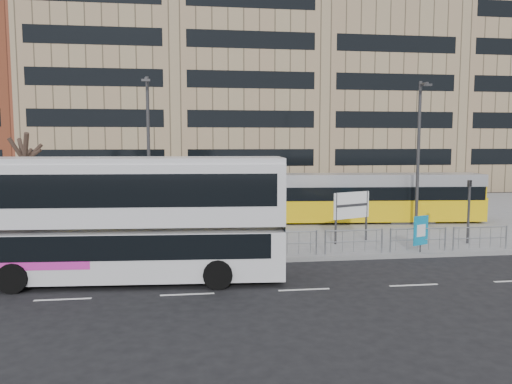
{
  "coord_description": "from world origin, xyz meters",
  "views": [
    {
      "loc": [
        -1.91,
        -20.42,
        5.09
      ],
      "look_at": [
        1.68,
        6.0,
        2.4
      ],
      "focal_mm": 35.0,
      "sensor_mm": 36.0,
      "label": 1
    }
  ],
  "objects": [
    {
      "name": "ground",
      "position": [
        0.0,
        0.0,
        0.0
      ],
      "size": [
        120.0,
        120.0,
        0.0
      ],
      "primitive_type": "plane",
      "color": "black",
      "rests_on": "ground"
    },
    {
      "name": "plaza",
      "position": [
        0.0,
        12.0,
        0.07
      ],
      "size": [
        64.0,
        24.0,
        0.15
      ],
      "primitive_type": "cube",
      "color": "gray",
      "rests_on": "ground"
    },
    {
      "name": "kerb",
      "position": [
        0.0,
        0.05,
        0.07
      ],
      "size": [
        64.0,
        0.25,
        0.17
      ],
      "primitive_type": "cube",
      "color": "gray",
      "rests_on": "ground"
    },
    {
      "name": "building_row",
      "position": [
        1.55,
        34.27,
        12.91
      ],
      "size": [
        70.4,
        18.4,
        31.2
      ],
      "color": "brown",
      "rests_on": "ground"
    },
    {
      "name": "pedestrian_barrier",
      "position": [
        2.0,
        0.5,
        0.98
      ],
      "size": [
        32.07,
        0.07,
        1.1
      ],
      "color": "#96999F",
      "rests_on": "plaza"
    },
    {
      "name": "road_markings",
      "position": [
        1.0,
        -4.0,
        0.01
      ],
      "size": [
        62.0,
        0.12,
        0.01
      ],
      "primitive_type": "cube",
      "color": "white",
      "rests_on": "ground"
    },
    {
      "name": "double_decker_bus",
      "position": [
        -4.15,
        -2.0,
        2.45
      ],
      "size": [
        11.48,
        3.48,
        4.53
      ],
      "rotation": [
        0.0,
        0.0,
        -0.07
      ],
      "color": "silver",
      "rests_on": "ground"
    },
    {
      "name": "tram",
      "position": [
        3.45,
        9.46,
        1.64
      ],
      "size": [
        25.39,
        4.58,
        2.98
      ],
      "rotation": [
        0.0,
        0.0,
        -0.09
      ],
      "color": "#E1B40C",
      "rests_on": "plaza"
    },
    {
      "name": "station_sign",
      "position": [
        6.01,
        3.0,
        1.87
      ],
      "size": [
        2.03,
        0.9,
        2.49
      ],
      "rotation": [
        0.0,
        0.0,
        0.39
      ],
      "color": "#2D2D30",
      "rests_on": "plaza"
    },
    {
      "name": "ad_panel",
      "position": [
        8.37,
        0.4,
        1.12
      ],
      "size": [
        0.83,
        0.41,
        1.65
      ],
      "rotation": [
        0.0,
        0.0,
        0.41
      ],
      "color": "#2D2D30",
      "rests_on": "plaza"
    },
    {
      "name": "pedestrian",
      "position": [
        -9.52,
        5.02,
        1.11
      ],
      "size": [
        0.59,
        0.78,
        1.91
      ],
      "primitive_type": "imported",
      "rotation": [
        0.0,
        0.0,
        1.36
      ],
      "color": "black",
      "rests_on": "plaza"
    },
    {
      "name": "traffic_light_east",
      "position": [
        11.57,
        1.96,
        2.12
      ],
      "size": [
        0.2,
        0.23,
        3.1
      ],
      "rotation": [
        0.0,
        0.0,
        0.2
      ],
      "color": "#2D2D30",
      "rests_on": "plaza"
    },
    {
      "name": "lamp_post_west",
      "position": [
        -4.06,
        7.53,
        4.75
      ],
      "size": [
        0.45,
        1.04,
        8.46
      ],
      "color": "#2D2D30",
      "rests_on": "plaza"
    },
    {
      "name": "lamp_post_east",
      "position": [
        11.2,
        6.71,
        4.7
      ],
      "size": [
        0.45,
        1.04,
        8.36
      ],
      "color": "#2D2D30",
      "rests_on": "plaza"
    },
    {
      "name": "bare_tree",
      "position": [
        -10.78,
        8.3,
        5.69
      ],
      "size": [
        4.98,
        4.98,
        7.8
      ],
      "color": "#2F201A",
      "rests_on": "plaza"
    }
  ]
}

